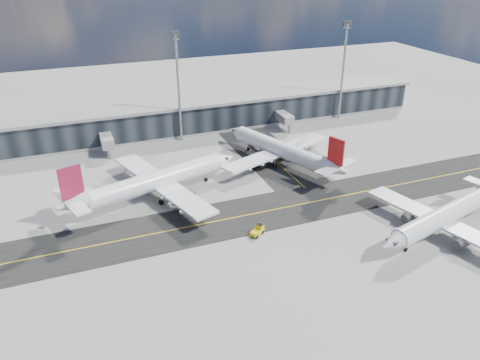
{
  "coord_description": "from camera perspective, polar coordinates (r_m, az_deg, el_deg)",
  "views": [
    {
      "loc": [
        -28.49,
        -69.79,
        47.51
      ],
      "look_at": [
        2.39,
        9.69,
        5.0
      ],
      "focal_mm": 35.0,
      "sensor_mm": 36.0,
      "label": 1
    }
  ],
  "objects": [
    {
      "name": "floodlight_masts",
      "position": [
        125.31,
        -7.54,
        11.53
      ],
      "size": [
        102.5,
        0.7,
        28.9
      ],
      "color": "gray",
      "rests_on": "ground"
    },
    {
      "name": "service_van",
      "position": [
        124.01,
        2.17,
        4.37
      ],
      "size": [
        3.23,
        6.25,
        1.69
      ],
      "primitive_type": "imported",
      "rotation": [
        0.0,
        0.0,
        -0.07
      ],
      "color": "white",
      "rests_on": "ground"
    },
    {
      "name": "taxiway_lanes",
      "position": [
        98.95,
        0.6,
        -2.19
      ],
      "size": [
        180.0,
        63.0,
        0.03
      ],
      "color": "black",
      "rests_on": "ground"
    },
    {
      "name": "terminal_concourse",
      "position": [
        135.11,
        -7.97,
        7.5
      ],
      "size": [
        152.0,
        19.8,
        8.8
      ],
      "color": "black",
      "rests_on": "ground"
    },
    {
      "name": "airliner_near",
      "position": [
        93.98,
        23.87,
        -3.92
      ],
      "size": [
        35.41,
        30.46,
        10.61
      ],
      "rotation": [
        0.0,
        0.0,
        1.83
      ],
      "color": "silver",
      "rests_on": "ground"
    },
    {
      "name": "airliner_redtail",
      "position": [
        113.2,
        5.18,
        3.65
      ],
      "size": [
        32.11,
        37.15,
        11.36
      ],
      "rotation": [
        0.0,
        0.0,
        0.35
      ],
      "color": "white",
      "rests_on": "ground"
    },
    {
      "name": "ground",
      "position": [
        89.1,
        0.83,
        -5.73
      ],
      "size": [
        300.0,
        300.0,
        0.0
      ],
      "primitive_type": "plane",
      "color": "gray",
      "rests_on": "ground"
    },
    {
      "name": "baggage_tug",
      "position": [
        86.5,
        2.2,
        -6.12
      ],
      "size": [
        3.18,
        2.72,
        1.82
      ],
      "rotation": [
        0.0,
        0.0,
        -1.0
      ],
      "color": "yellow",
      "rests_on": "ground"
    },
    {
      "name": "airliner_af",
      "position": [
        98.52,
        -10.41,
        -0.17
      ],
      "size": [
        40.17,
        34.62,
        12.13
      ],
      "rotation": [
        0.0,
        0.0,
        -1.27
      ],
      "color": "white",
      "rests_on": "ground"
    }
  ]
}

